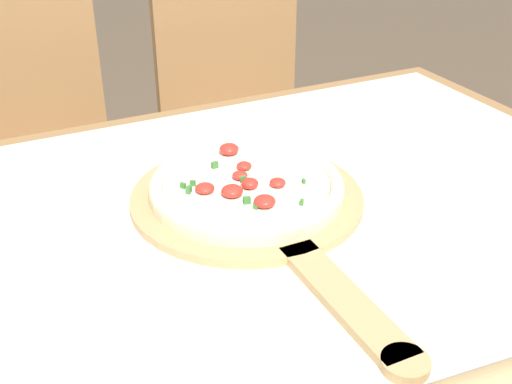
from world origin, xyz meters
TOP-DOWN VIEW (x-y plane):
  - dining_table at (0.00, 0.00)m, footprint 1.14×1.02m
  - towel_cloth at (0.00, 0.00)m, footprint 1.06×0.94m
  - pizza_peel at (-0.05, 0.09)m, footprint 0.33×0.55m
  - pizza at (-0.05, 0.12)m, footprint 0.27×0.27m
  - chair_left at (-0.26, 0.82)m, footprint 0.40×0.40m
  - chair_right at (0.26, 0.82)m, footprint 0.43×0.43m

SIDE VIEW (x-z plane):
  - chair_left at x=-0.26m, z-range 0.07..0.97m
  - chair_right at x=0.26m, z-range 0.07..0.97m
  - dining_table at x=0.00m, z-range 0.26..0.99m
  - towel_cloth at x=0.00m, z-range 0.73..0.74m
  - pizza_peel at x=-0.05m, z-range 0.74..0.75m
  - pizza at x=-0.05m, z-range 0.74..0.78m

